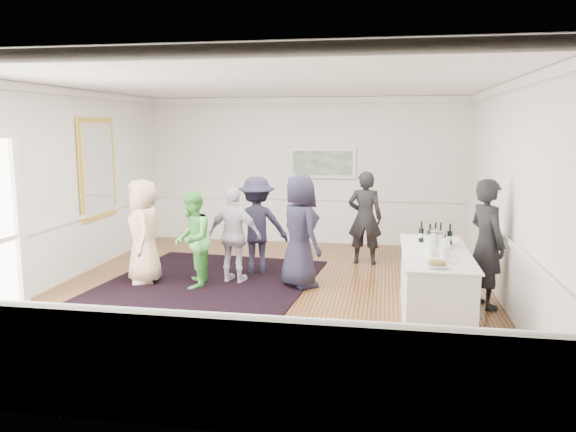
% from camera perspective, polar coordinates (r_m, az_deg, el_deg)
% --- Properties ---
extents(floor, '(8.00, 8.00, 0.00)m').
position_cam_1_polar(floor, '(8.81, -2.09, -7.84)').
color(floor, brown).
rests_on(floor, ground).
extents(ceiling, '(7.00, 8.00, 0.02)m').
position_cam_1_polar(ceiling, '(8.45, -2.22, 13.40)').
color(ceiling, white).
rests_on(ceiling, wall_back).
extents(wall_left, '(0.02, 8.00, 3.20)m').
position_cam_1_polar(wall_left, '(9.83, -22.57, 2.76)').
color(wall_left, white).
rests_on(wall_left, floor).
extents(wall_right, '(0.02, 8.00, 3.20)m').
position_cam_1_polar(wall_right, '(8.48, 21.67, 1.92)').
color(wall_right, white).
rests_on(wall_right, floor).
extents(wall_back, '(7.00, 0.02, 3.20)m').
position_cam_1_polar(wall_back, '(12.41, 1.70, 4.61)').
color(wall_back, white).
rests_on(wall_back, floor).
extents(wall_front, '(7.00, 0.02, 3.20)m').
position_cam_1_polar(wall_front, '(4.69, -12.37, -2.94)').
color(wall_front, white).
rests_on(wall_front, floor).
extents(wainscoting, '(7.00, 8.00, 1.00)m').
position_cam_1_polar(wainscoting, '(8.68, -2.11, -4.68)').
color(wainscoting, white).
rests_on(wainscoting, floor).
extents(mirror, '(0.05, 1.25, 1.85)m').
position_cam_1_polar(mirror, '(10.90, -18.77, 4.58)').
color(mirror, '#F2C147').
rests_on(mirror, wall_left).
extents(landscape_painting, '(1.44, 0.06, 0.66)m').
position_cam_1_polar(landscape_painting, '(12.29, 3.52, 5.40)').
color(landscape_painting, white).
rests_on(landscape_painting, wall_back).
extents(area_rug, '(3.63, 4.56, 0.02)m').
position_cam_1_polar(area_rug, '(9.23, -8.67, -7.08)').
color(area_rug, black).
rests_on(area_rug, floor).
extents(serving_table, '(0.87, 2.30, 0.93)m').
position_cam_1_polar(serving_table, '(7.80, 14.64, -6.79)').
color(serving_table, silver).
rests_on(serving_table, floor).
extents(bartender, '(0.69, 0.80, 1.85)m').
position_cam_1_polar(bartender, '(8.43, 19.54, -2.66)').
color(bartender, black).
rests_on(bartender, floor).
extents(guest_tan, '(0.87, 1.00, 1.72)m').
position_cam_1_polar(guest_tan, '(9.50, -14.46, -1.53)').
color(guest_tan, tan).
rests_on(guest_tan, floor).
extents(guest_green, '(0.72, 0.85, 1.56)m').
position_cam_1_polar(guest_green, '(9.09, -9.73, -2.35)').
color(guest_green, green).
rests_on(guest_green, floor).
extents(guest_lilac, '(0.98, 0.54, 1.58)m').
position_cam_1_polar(guest_lilac, '(9.27, -5.45, -1.98)').
color(guest_lilac, silver).
rests_on(guest_lilac, floor).
extents(guest_dark_a, '(1.23, 0.89, 1.70)m').
position_cam_1_polar(guest_dark_a, '(9.83, -3.20, -0.96)').
color(guest_dark_a, black).
rests_on(guest_dark_a, floor).
extents(guest_dark_b, '(0.66, 0.46, 1.75)m').
position_cam_1_polar(guest_dark_b, '(10.58, 7.83, -0.18)').
color(guest_dark_b, black).
rests_on(guest_dark_b, floor).
extents(guest_navy, '(1.00, 1.06, 1.82)m').
position_cam_1_polar(guest_navy, '(8.97, 1.22, -1.55)').
color(guest_navy, black).
rests_on(guest_navy, floor).
extents(wine_bottles, '(0.45, 0.28, 0.31)m').
position_cam_1_polar(wine_bottles, '(8.15, 14.82, -1.67)').
color(wine_bottles, black).
rests_on(wine_bottles, serving_table).
extents(juice_pitchers, '(0.30, 0.61, 0.24)m').
position_cam_1_polar(juice_pitchers, '(7.37, 14.96, -3.08)').
color(juice_pitchers, '#6FA239').
rests_on(juice_pitchers, serving_table).
extents(ice_bucket, '(0.26, 0.26, 0.25)m').
position_cam_1_polar(ice_bucket, '(7.90, 14.95, -2.30)').
color(ice_bucket, silver).
rests_on(ice_bucket, serving_table).
extents(nut_bowl, '(0.24, 0.24, 0.07)m').
position_cam_1_polar(nut_bowl, '(6.80, 14.92, -4.80)').
color(nut_bowl, white).
rests_on(nut_bowl, serving_table).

